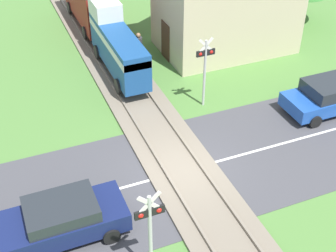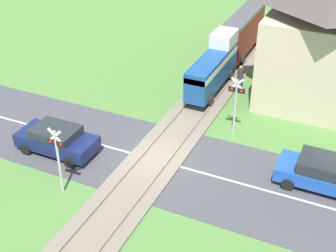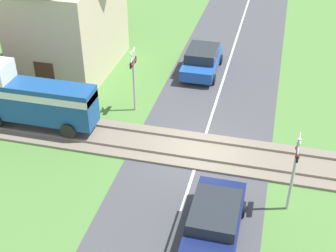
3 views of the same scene
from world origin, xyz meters
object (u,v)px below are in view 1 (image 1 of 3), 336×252
train (99,17)px  car_near_crossing (63,219)px  crossing_signal_east_approach (205,64)px  pedestrian_by_station (139,48)px  car_far_side (329,95)px  crossing_signal_west_approach (150,226)px

train → car_near_crossing: bearing=-110.7°
train → crossing_signal_east_approach: bearing=-69.8°
car_near_crossing → pedestrian_by_station: size_ratio=2.59×
car_far_side → crossing_signal_east_approach: bearing=153.4°
car_near_crossing → crossing_signal_east_approach: bearing=35.0°
train → crossing_signal_west_approach: size_ratio=3.71×
crossing_signal_west_approach → pedestrian_by_station: (4.35, 13.50, -1.47)m
car_near_crossing → crossing_signal_west_approach: bearing=-50.3°
crossing_signal_east_approach → pedestrian_by_station: (-1.33, 5.43, -1.47)m
car_far_side → car_near_crossing: bearing=-167.5°
pedestrian_by_station → car_near_crossing: bearing=-120.8°
crossing_signal_east_approach → car_near_crossing: bearing=-145.0°
crossing_signal_east_approach → pedestrian_by_station: size_ratio=2.13×
car_far_side → crossing_signal_east_approach: crossing_signal_east_approach is taller
train → pedestrian_by_station: 2.98m
train → car_near_crossing: size_ratio=3.06×
crossing_signal_west_approach → crossing_signal_east_approach: bearing=54.9°
car_near_crossing → car_far_side: 13.35m
train → pedestrian_by_station: size_ratio=7.93×
train → car_near_crossing: 14.17m
crossing_signal_east_approach → pedestrian_by_station: bearing=103.8°
car_near_crossing → pedestrian_by_station: bearing=59.2°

